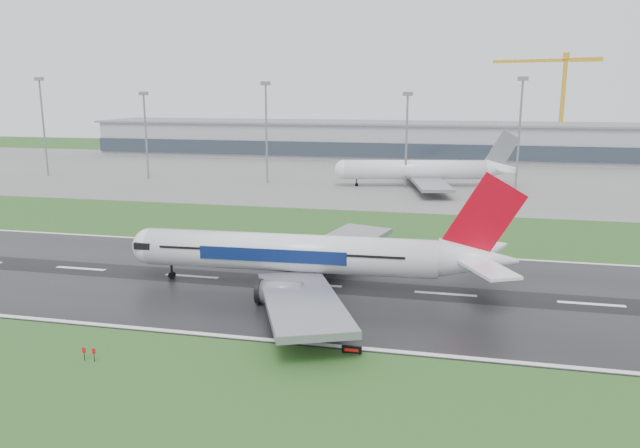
# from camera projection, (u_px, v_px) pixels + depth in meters

# --- Properties ---
(ground) EXTENTS (520.00, 520.00, 0.00)m
(ground) POSITION_uv_depth(u_px,v_px,m) (192.00, 277.00, 97.64)
(ground) COLOR #234D1C
(ground) RESTS_ON ground
(runway) EXTENTS (400.00, 45.00, 0.10)m
(runway) POSITION_uv_depth(u_px,v_px,m) (192.00, 276.00, 97.63)
(runway) COLOR black
(runway) RESTS_ON ground
(apron) EXTENTS (400.00, 130.00, 0.08)m
(apron) POSITION_uv_depth(u_px,v_px,m) (338.00, 174.00, 216.81)
(apron) COLOR slate
(apron) RESTS_ON ground
(terminal) EXTENTS (240.00, 36.00, 15.00)m
(terminal) POSITION_uv_depth(u_px,v_px,m) (364.00, 140.00, 272.41)
(terminal) COLOR gray
(terminal) RESTS_ON ground
(main_airliner) EXTENTS (60.72, 58.04, 17.30)m
(main_airliner) POSITION_uv_depth(u_px,v_px,m) (316.00, 231.00, 90.64)
(main_airliner) COLOR silver
(main_airliner) RESTS_ON runway
(parked_airliner) EXTENTS (67.20, 64.12, 16.87)m
(parked_airliner) POSITION_uv_depth(u_px,v_px,m) (423.00, 159.00, 187.78)
(parked_airliner) COLOR white
(parked_airliner) RESTS_ON apron
(tower_crane) EXTENTS (44.30, 16.77, 45.16)m
(tower_crane) POSITION_uv_depth(u_px,v_px,m) (562.00, 106.00, 265.43)
(tower_crane) COLOR gold
(tower_crane) RESTS_ON ground
(runway_sign) EXTENTS (2.31, 0.52, 1.04)m
(runway_sign) POSITION_uv_depth(u_px,v_px,m) (352.00, 350.00, 68.72)
(runway_sign) COLOR black
(runway_sign) RESTS_ON ground
(floodmast_0) EXTENTS (0.64, 0.64, 32.60)m
(floodmast_0) POSITION_uv_depth(u_px,v_px,m) (44.00, 129.00, 210.59)
(floodmast_0) COLOR gray
(floodmast_0) RESTS_ON ground
(floodmast_1) EXTENTS (0.64, 0.64, 27.79)m
(floodmast_1) POSITION_uv_depth(u_px,v_px,m) (146.00, 138.00, 202.90)
(floodmast_1) COLOR gray
(floodmast_1) RESTS_ON ground
(floodmast_2) EXTENTS (0.64, 0.64, 30.92)m
(floodmast_2) POSITION_uv_depth(u_px,v_px,m) (266.00, 135.00, 193.63)
(floodmast_2) COLOR gray
(floodmast_2) RESTS_ON ground
(floodmast_3) EXTENTS (0.64, 0.64, 27.74)m
(floodmast_3) POSITION_uv_depth(u_px,v_px,m) (406.00, 143.00, 184.54)
(floodmast_3) COLOR gray
(floodmast_3) RESTS_ON ground
(floodmast_4) EXTENTS (0.64, 0.64, 32.03)m
(floodmast_4) POSITION_uv_depth(u_px,v_px,m) (519.00, 137.00, 177.16)
(floodmast_4) COLOR gray
(floodmast_4) RESTS_ON ground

